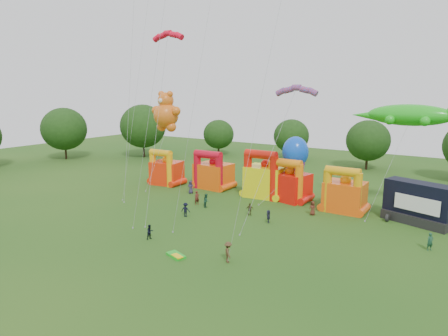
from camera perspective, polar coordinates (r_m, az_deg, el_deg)
The scene contains 24 objects.
ground at distance 37.54m, azimuth -16.52°, elevation -13.33°, with size 160.00×160.00×0.00m, color #1D4C15.
tree_ring at distance 36.77m, azimuth -17.55°, elevation -3.56°, with size 126.99×129.13×12.07m.
bouncy_castle_0 at distance 65.91m, azimuth -8.32°, elevation -0.39°, with size 5.15×4.39×5.87m.
bouncy_castle_1 at distance 62.79m, azimuth -1.64°, elevation -0.79°, with size 5.53×4.54×6.10m.
bouncy_castle_2 at distance 57.76m, azimuth 5.80°, elevation -1.56°, with size 5.64×4.66×6.98m.
bouncy_castle_3 at distance 56.43m, azimuth 9.22°, elevation -2.29°, with size 5.93×5.20×6.08m.
bouncy_castle_4 at distance 52.85m, azimuth 16.80°, elevation -3.59°, with size 4.85×3.90×5.95m.
stage_trailer at distance 51.37m, azimuth 25.99°, elevation -4.59°, with size 7.96×5.05×4.88m.
teddy_bear_kite at distance 64.18m, azimuth -8.66°, elevation 5.98°, with size 5.57×7.80×15.20m.
gecko_kite at distance 52.68m, azimuth 23.14°, elevation 1.85°, with size 13.02×9.61×13.66m.
octopus_kite at distance 55.88m, azimuth 8.88°, elevation -0.42°, with size 4.58×7.51×9.01m.
parafoil_kites at distance 46.63m, azimuth -3.17°, elevation 5.07°, with size 27.50×12.47×30.18m.
diamond_kites at distance 45.95m, azimuth -7.13°, elevation 10.70°, with size 25.91×15.74×34.68m.
folded_kite_bundle at distance 38.14m, azimuth -6.86°, elevation -12.30°, with size 2.22×1.60×0.31m.
spectator_0 at distance 59.79m, azimuth -4.79°, elevation -2.74°, with size 0.96×0.62×1.95m, color #2C2741.
spectator_1 at distance 53.93m, azimuth -3.88°, elevation -4.29°, with size 0.69×0.46×1.90m, color #531D17.
spectator_2 at distance 52.72m, azimuth -2.54°, elevation -4.68°, with size 0.89×0.69×1.83m, color #1A422F.
spectator_3 at distance 49.11m, azimuth -5.51°, elevation -5.95°, with size 1.14×0.65×1.76m, color black.
spectator_4 at distance 49.47m, azimuth 3.72°, elevation -5.91°, with size 0.92×0.38×1.58m, color #403419.
spectator_5 at distance 47.10m, azimuth 6.36°, elevation -6.87°, with size 1.41×0.45×1.52m, color #222339.
spectator_6 at distance 50.69m, azimuth 12.53°, elevation -5.63°, with size 0.86×0.56×1.76m, color #542418.
spectator_7 at distance 43.80m, azimuth 27.37°, elevation -9.33°, with size 0.64×0.42×1.76m, color #1B452F.
spectator_8 at distance 42.53m, azimuth -10.53°, elevation -8.96°, with size 0.76×0.59×1.56m, color black.
spectator_9 at distance 36.48m, azimuth 0.59°, elevation -11.93°, with size 1.25×0.72×1.93m, color #49331D.
Camera 1 is at (26.52, -21.77, 15.22)m, focal length 32.00 mm.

